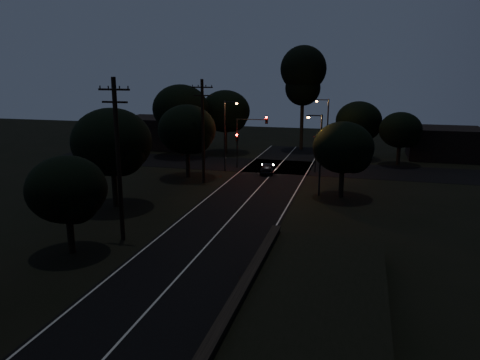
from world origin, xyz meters
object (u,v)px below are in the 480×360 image
Objects in this scene: tall_pine at (303,75)px; signal_right at (316,148)px; signal_mast at (251,132)px; car at (267,168)px; streetlight_b at (326,128)px; utility_pole_far at (203,130)px; streetlight_c at (319,149)px; streetlight_a at (226,131)px; utility_pole_mid at (118,158)px; signal_left at (237,144)px.

tall_pine is 3.58× the size of signal_right.
signal_mast is 1.74× the size of car.
streetlight_b is at bearing 25.99° from signal_mast.
utility_pole_far is 1.40× the size of streetlight_c.
utility_pole_far is 1.31× the size of streetlight_b.
streetlight_c is at bearing -9.60° from utility_pole_far.
tall_pine is at bearing 103.49° from signal_right.
streetlight_a is 13.72m from streetlight_c.
utility_pole_mid reaches higher than streetlight_b.
streetlight_b reaches higher than signal_mast.
tall_pine is 26.22m from streetlight_c.
signal_left is (-5.60, -15.01, -7.75)m from tall_pine.
utility_pole_mid is 2.68× the size of signal_left.
utility_pole_mid reaches higher than signal_right.
tall_pine is (7.00, 40.00, 4.85)m from utility_pole_mid.
tall_pine is at bearing 69.64° from streetlight_a.
signal_mast is at bearing -47.64° from car.
signal_right is at bearing 37.00° from utility_pole_far.
signal_right is (10.60, 24.99, -2.90)m from utility_pole_mid.
utility_pole_mid is at bearing 68.78° from car.
car is (-5.88, -5.95, -4.02)m from streetlight_b.
signal_left is at bearing 86.79° from utility_pole_mid.
utility_pole_mid is 1.05× the size of utility_pole_far.
signal_right is 0.55× the size of streetlight_c.
tall_pine is at bearing 75.38° from signal_mast.
car is at bearing 0.63° from streetlight_a.
utility_pole_mid is 25.19m from signal_left.
tall_pine is 19.09m from streetlight_a.
utility_pole_mid is 24.23m from car.
streetlight_c is at bearing -35.69° from streetlight_a.
utility_pole_mid is at bearing -111.30° from streetlight_b.
utility_pole_far reaches higher than streetlight_c.
signal_right is 5.96m from car.
utility_pole_mid is 1.38× the size of streetlight_a.
streetlight_a reaches higher than signal_right.
signal_right is at bearing -167.47° from car.
signal_left is 2.77m from streetlight_a.
signal_right is 7.66m from signal_mast.
utility_pole_far reaches higher than streetlight_a.
streetlight_a is at bearing 144.31° from streetlight_c.
car is (-1.58, -16.95, -9.98)m from tall_pine.
streetlight_c reaches higher than signal_left.
streetlight_b is at bearing 29.48° from streetlight_a.
signal_left is 0.51× the size of streetlight_a.
streetlight_a and streetlight_b have the same top height.
signal_right reaches higher than car.
signal_mast is at bearing 131.19° from streetlight_c.
streetlight_a is 6.21m from car.
streetlight_a reaches higher than car.
streetlight_c is at bearing -87.86° from streetlight_b.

